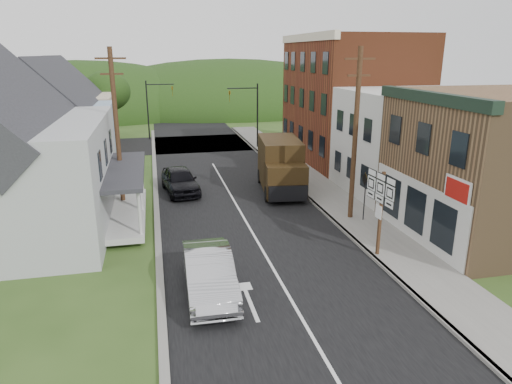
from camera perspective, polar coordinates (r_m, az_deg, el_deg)
ground at (r=20.57m, az=1.18°, el=-7.95°), size 120.00×120.00×0.00m
road at (r=29.75m, az=-3.43°, el=0.02°), size 9.00×90.00×0.02m
cross_road at (r=46.14m, az=-6.90°, el=6.05°), size 60.00×9.00×0.02m
sidewalk_right at (r=29.38m, az=8.65°, el=-0.22°), size 2.80×55.00×0.15m
curb_right at (r=28.93m, az=6.15°, el=-0.39°), size 0.20×55.00×0.15m
curb_left at (r=27.48m, az=-12.35°, el=-1.67°), size 0.30×55.00×0.12m
storefront_tan at (r=24.58m, az=27.79°, el=2.87°), size 8.00×8.00×7.00m
storefront_white at (r=30.57m, az=18.79°, el=5.88°), size 8.00×7.00×6.50m
storefront_red at (r=38.67m, az=11.73°, el=11.21°), size 8.00×12.00×10.00m
house_blue at (r=36.04m, az=-23.16°, el=7.70°), size 7.14×8.16×7.28m
house_cream at (r=44.93m, az=-21.87°, el=9.44°), size 7.14×8.16×7.28m
utility_pole_right at (r=24.18m, az=12.30°, el=7.05°), size 1.60×0.26×9.00m
utility_pole_left at (r=26.48m, az=-17.01°, el=7.54°), size 1.60×0.26×9.00m
traffic_signal_right at (r=42.80m, az=-0.74°, el=10.41°), size 2.87×0.20×6.00m
traffic_signal_left at (r=48.85m, az=-12.61°, el=10.83°), size 2.87×0.20×6.00m
tree_left_d at (r=50.44m, az=-18.16°, el=11.87°), size 4.80×4.80×6.94m
forested_ridge at (r=73.75m, az=-9.24°, el=10.03°), size 90.00×30.00×16.00m
silver_sedan at (r=17.30m, az=-5.87°, el=-10.08°), size 1.83×5.04×1.65m
dark_sedan at (r=29.71m, az=-9.48°, el=1.43°), size 2.56×5.02×1.64m
delivery_van at (r=29.42m, az=3.12°, el=3.28°), size 3.17×6.29×3.37m
route_sign_cluster at (r=20.18m, az=15.28°, el=-1.19°), size 0.24×2.15×3.75m
warning_sign at (r=24.50m, az=13.44°, el=0.30°), size 0.12×0.73×2.63m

